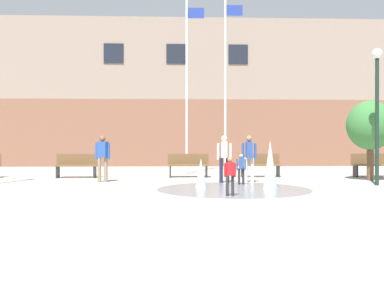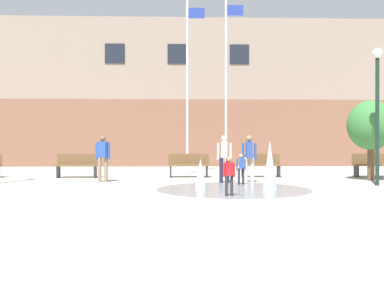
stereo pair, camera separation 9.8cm
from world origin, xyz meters
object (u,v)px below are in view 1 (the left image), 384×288
child_with_pink_shirt (241,167)px  adult_watching (224,155)px  park_bench_far_right (372,165)px  adult_in_red (103,155)px  park_bench_center (188,165)px  flagpole_right (226,79)px  park_bench_left_of_flagpoles (77,165)px  lamp_post_right_lane (377,97)px  park_bench_under_right_flagpole (260,165)px  child_running (230,173)px  flagpole_left (187,81)px  teen_by_trashcan (249,155)px  street_tree_near_building (370,126)px

child_with_pink_shirt → adult_watching: size_ratio=0.62×
park_bench_far_right → adult_in_red: (-10.26, -1.94, 0.45)m
park_bench_center → adult_in_red: 3.63m
park_bench_far_right → flagpole_right: size_ratio=0.21×
park_bench_center → park_bench_left_of_flagpoles: bearing=-178.8°
lamp_post_right_lane → park_bench_under_right_flagpole: bearing=130.3°
child_running → flagpole_left: 8.82m
flagpole_right → teen_by_trashcan: bearing=-86.3°
adult_in_red → flagpole_right: flagpole_right is taller
adult_in_red → lamp_post_right_lane: bearing=13.4°
teen_by_trashcan → street_tree_near_building: street_tree_near_building is taller
street_tree_near_building → child_running: bearing=-141.4°
park_bench_center → lamp_post_right_lane: 7.21m
child_with_pink_shirt → adult_in_red: bearing=-98.1°
park_bench_far_right → adult_watching: size_ratio=1.01×
park_bench_under_right_flagpole → park_bench_far_right: size_ratio=1.00×
flagpole_left → street_tree_near_building: flagpole_left is taller
street_tree_near_building → teen_by_trashcan: bearing=-171.2°
park_bench_left_of_flagpoles → child_with_pink_shirt: size_ratio=1.62×
flagpole_left → flagpole_right: 1.67m
park_bench_under_right_flagpole → flagpole_left: flagpole_left is taller
street_tree_near_building → adult_watching: bearing=-172.2°
park_bench_center → flagpole_right: (1.70, 1.91, 3.61)m
park_bench_center → lamp_post_right_lane: bearing=-31.3°
park_bench_under_right_flagpole → teen_by_trashcan: (-0.84, -2.42, 0.45)m
child_running → park_bench_far_right: bearing=-85.4°
teen_by_trashcan → lamp_post_right_lane: bearing=76.1°
adult_watching → lamp_post_right_lane: size_ratio=0.37×
lamp_post_right_lane → park_bench_left_of_flagpoles: bearing=161.1°
park_bench_far_right → child_running: bearing=-136.4°
park_bench_left_of_flagpoles → lamp_post_right_lane: 10.94m
park_bench_center → child_with_pink_shirt: (1.59, -3.14, 0.10)m
park_bench_left_of_flagpoles → park_bench_center: 4.29m
child_with_pink_shirt → lamp_post_right_lane: 4.80m
adult_watching → child_running: bearing=-177.0°
park_bench_center → flagpole_left: size_ratio=0.21×
adult_in_red → adult_watching: bearing=17.5°
child_running → park_bench_center: bearing=-31.1°
park_bench_under_right_flagpole → park_bench_center: bearing=-179.6°
park_bench_far_right → flagpole_left: (-7.24, 1.97, 3.54)m
child_with_pink_shirt → flagpole_right: 6.15m
adult_watching → flagpole_left: flagpole_left is taller
adult_in_red → adult_watching: size_ratio=1.00×
park_bench_left_of_flagpoles → adult_watching: adult_watching is taller
adult_in_red → child_with_pink_shirt: adult_in_red is taller
adult_watching → park_bench_far_right: bearing=-61.6°
park_bench_under_right_flagpole → park_bench_far_right: (4.45, -0.08, 0.00)m
lamp_post_right_lane → flagpole_left: bearing=136.8°
park_bench_left_of_flagpoles → street_tree_near_building: 10.95m
adult_in_red → adult_watching: same height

